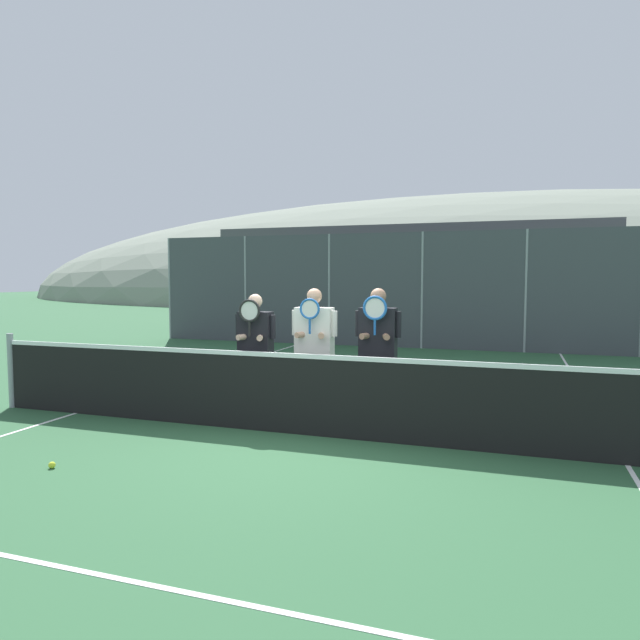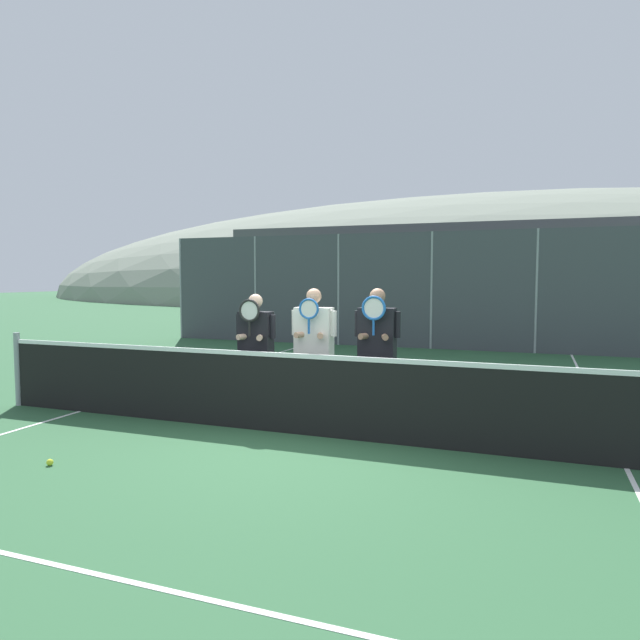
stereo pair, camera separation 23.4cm
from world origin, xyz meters
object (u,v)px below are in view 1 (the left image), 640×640
at_px(player_center_left, 314,344).
at_px(tennis_ball_on_court, 52,465).
at_px(car_far_left, 324,306).
at_px(player_center_right, 378,345).
at_px(car_left_of_center, 477,310).
at_px(player_leftmost, 255,346).

relative_size(player_center_left, tennis_ball_on_court, 26.07).
bearing_deg(car_far_left, player_center_right, -68.41).
bearing_deg(tennis_ball_on_court, player_center_left, 53.55).
distance_m(player_center_left, car_left_of_center, 11.65).
distance_m(car_left_of_center, tennis_ball_on_court, 14.53).
bearing_deg(player_leftmost, car_left_of_center, 79.29).
bearing_deg(tennis_ball_on_court, player_center_right, 44.13).
bearing_deg(player_center_left, tennis_ball_on_court, -126.45).
distance_m(player_center_left, tennis_ball_on_court, 3.34).
bearing_deg(car_left_of_center, tennis_ball_on_court, -103.04).
distance_m(player_leftmost, car_far_left, 11.95).
bearing_deg(car_far_left, tennis_ball_on_court, -82.69).
relative_size(player_leftmost, player_center_right, 0.95).
bearing_deg(car_left_of_center, player_center_right, -92.72).
bearing_deg(car_left_of_center, car_far_left, -179.63).
bearing_deg(player_center_left, player_leftmost, -175.89).
relative_size(player_leftmost, car_left_of_center, 0.37).
height_order(player_center_left, car_far_left, car_far_left).
xyz_separation_m(car_far_left, tennis_ball_on_court, (1.81, -14.10, -0.89)).
relative_size(player_leftmost, car_far_left, 0.41).
height_order(player_leftmost, car_far_left, car_far_left).
distance_m(car_far_left, tennis_ball_on_court, 14.24).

